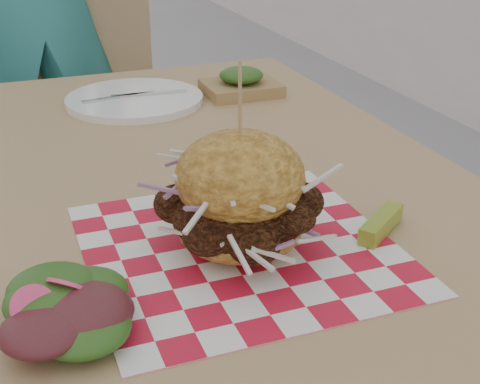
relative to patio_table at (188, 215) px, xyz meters
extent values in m
cube|color=tan|center=(0.00, 0.00, 0.06)|extent=(0.80, 1.20, 0.04)
cylinder|color=#333338|center=(0.34, 0.54, -0.32)|extent=(0.05, 0.05, 0.71)
cube|color=tan|center=(0.00, 0.92, -0.22)|extent=(0.52, 0.52, 0.04)
cube|color=tan|center=(0.05, 1.12, 0.03)|extent=(0.42, 0.15, 0.50)
cylinder|color=#333338|center=(-0.22, 0.80, -0.46)|extent=(0.03, 0.03, 0.43)
cylinder|color=#333338|center=(0.12, 0.70, -0.46)|extent=(0.03, 0.03, 0.43)
cylinder|color=#333338|center=(-0.12, 1.14, -0.46)|extent=(0.03, 0.03, 0.43)
cylinder|color=#333338|center=(0.22, 1.05, -0.46)|extent=(0.03, 0.03, 0.43)
cube|color=red|center=(-0.01, -0.25, 0.08)|extent=(0.36, 0.36, 0.00)
ellipsoid|color=gold|center=(-0.01, -0.25, 0.11)|extent=(0.15, 0.15, 0.05)
ellipsoid|color=brown|center=(-0.01, -0.25, 0.13)|extent=(0.16, 0.15, 0.08)
ellipsoid|color=gold|center=(-0.01, -0.25, 0.17)|extent=(0.15, 0.15, 0.11)
cylinder|color=tan|center=(-0.01, -0.25, 0.25)|extent=(0.00, 0.00, 0.11)
cube|color=olive|center=(0.17, -0.28, 0.09)|extent=(0.09, 0.07, 0.02)
ellipsoid|color=#3F1419|center=(-0.20, -0.34, 0.09)|extent=(0.08, 0.08, 0.03)
ellipsoid|color=#204C15|center=(-0.21, -0.32, 0.09)|extent=(0.08, 0.08, 0.03)
ellipsoid|color=#204C15|center=(-0.23, -0.31, 0.09)|extent=(0.08, 0.08, 0.03)
ellipsoid|color=#3F1419|center=(-0.25, -0.32, 0.09)|extent=(0.08, 0.08, 0.03)
ellipsoid|color=#204C15|center=(-0.26, -0.34, 0.09)|extent=(0.08, 0.08, 0.03)
ellipsoid|color=#204C15|center=(-0.25, -0.36, 0.09)|extent=(0.08, 0.08, 0.03)
ellipsoid|color=#3F1419|center=(-0.23, -0.37, 0.09)|extent=(0.08, 0.08, 0.03)
ellipsoid|color=#204C15|center=(-0.21, -0.36, 0.09)|extent=(0.08, 0.08, 0.03)
cylinder|color=#F94581|center=(-0.22, -0.32, 0.11)|extent=(0.05, 0.05, 0.04)
cylinder|color=white|center=(0.00, 0.36, 0.09)|extent=(0.27, 0.27, 0.01)
cube|color=silver|center=(-0.03, 0.36, 0.09)|extent=(0.15, 0.03, 0.00)
cube|color=silver|center=(0.03, 0.36, 0.09)|extent=(0.15, 0.03, 0.00)
cube|color=olive|center=(0.22, 0.34, 0.09)|extent=(0.15, 0.12, 0.02)
ellipsoid|color=#204C15|center=(0.22, 0.34, 0.12)|extent=(0.09, 0.09, 0.03)
camera|label=1|loc=(-0.25, -0.91, 0.48)|focal=50.00mm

